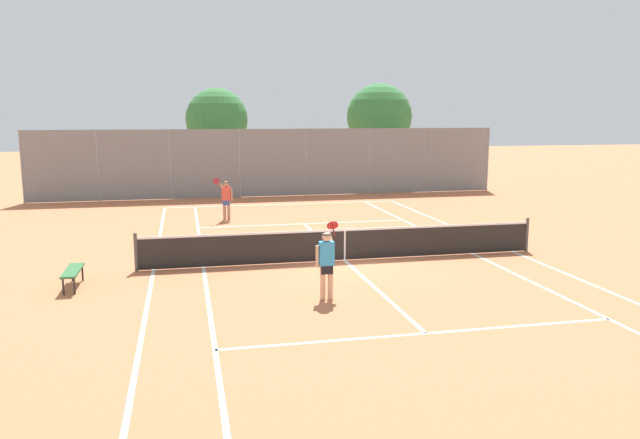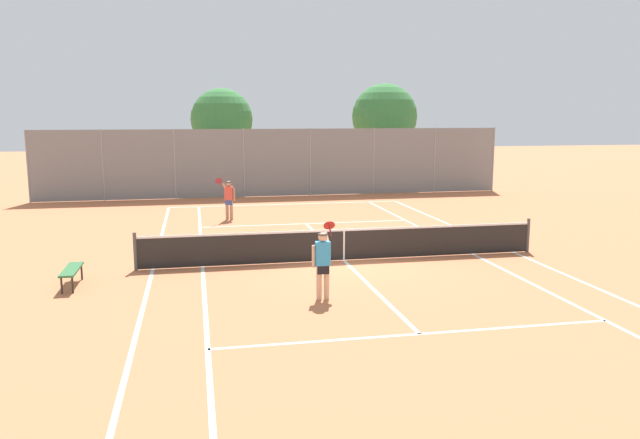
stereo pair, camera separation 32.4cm
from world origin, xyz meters
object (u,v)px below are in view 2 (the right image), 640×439
at_px(tennis_net, 344,244).
at_px(player_near_side, 323,260).
at_px(loose_tennis_ball_1, 358,255).
at_px(courtside_bench, 72,271).
at_px(tree_behind_left, 224,121).
at_px(tree_behind_right, 386,119).
at_px(player_far_left, 229,197).
at_px(loose_tennis_ball_2, 427,247).

distance_m(tennis_net, player_near_side, 3.97).
xyz_separation_m(loose_tennis_ball_1, courtside_bench, (-7.95, -1.92, 0.38)).
xyz_separation_m(loose_tennis_ball_1, tree_behind_left, (-3.16, 17.52, 3.87)).
xyz_separation_m(player_near_side, tree_behind_right, (8.51, 22.45, 3.08)).
bearing_deg(loose_tennis_ball_1, tennis_net, -137.10).
height_order(player_far_left, loose_tennis_ball_2, player_far_left).
bearing_deg(player_near_side, tennis_net, 69.23).
height_order(tennis_net, loose_tennis_ball_1, tennis_net).
distance_m(tennis_net, loose_tennis_ball_1, 0.91).
height_order(tree_behind_left, tree_behind_right, tree_behind_right).
relative_size(loose_tennis_ball_2, courtside_bench, 0.04).
bearing_deg(player_near_side, loose_tennis_ball_1, 64.99).
bearing_deg(tree_behind_left, tree_behind_right, 4.20).
height_order(player_far_left, tree_behind_left, tree_behind_left).
xyz_separation_m(player_near_side, courtside_bench, (-5.98, 2.30, -0.52)).
relative_size(player_far_left, tree_behind_left, 0.31).
bearing_deg(tree_behind_right, loose_tennis_ball_2, -103.05).
distance_m(player_far_left, tree_behind_left, 10.53).
height_order(player_far_left, courtside_bench, player_far_left).
bearing_deg(loose_tennis_ball_1, player_near_side, -115.01).
distance_m(loose_tennis_ball_2, tree_behind_right, 18.56).
bearing_deg(courtside_bench, tree_behind_left, 76.15).
bearing_deg(player_near_side, loose_tennis_ball_2, 47.32).
bearing_deg(tennis_net, player_far_left, 110.23).
distance_m(tree_behind_left, tree_behind_right, 9.73).
xyz_separation_m(player_near_side, loose_tennis_ball_1, (1.97, 4.22, -0.89)).
relative_size(tree_behind_left, tree_behind_right, 0.94).
xyz_separation_m(tennis_net, tree_behind_right, (7.11, 18.76, 3.50)).
relative_size(loose_tennis_ball_1, tree_behind_left, 0.01).
xyz_separation_m(player_far_left, loose_tennis_ball_1, (3.50, -7.42, -0.89)).
xyz_separation_m(courtside_bench, tree_behind_right, (14.49, 20.15, 3.60)).
distance_m(loose_tennis_ball_1, courtside_bench, 8.18).
xyz_separation_m(tree_behind_left, tree_behind_right, (9.70, 0.71, 0.11)).
height_order(courtside_bench, tree_behind_left, tree_behind_left).
relative_size(loose_tennis_ball_1, tree_behind_right, 0.01).
bearing_deg(player_far_left, loose_tennis_ball_1, -64.77).
distance_m(courtside_bench, tree_behind_right, 25.08).
bearing_deg(loose_tennis_ball_2, tree_behind_left, 108.31).
distance_m(player_near_side, tree_behind_right, 24.21).
bearing_deg(tennis_net, loose_tennis_ball_2, 20.08).
relative_size(player_near_side, courtside_bench, 1.18).
bearing_deg(tree_behind_left, loose_tennis_ball_1, -79.79).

